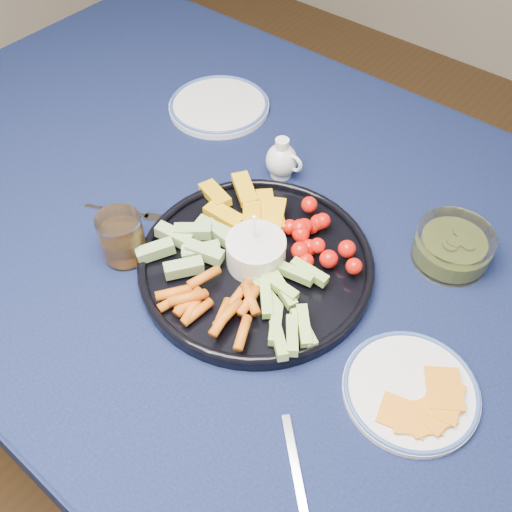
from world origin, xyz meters
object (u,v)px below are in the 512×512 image
Objects in this scene: pickle_bowl at (452,247)px; side_plate_extra at (219,105)px; creamer_pitcher at (282,160)px; cheese_plate at (411,389)px; juice_tumbler at (123,240)px; crudite_platter at (254,260)px; dining_table at (245,245)px.

side_plate_extra is (-0.58, 0.07, -0.02)m from pickle_bowl.
side_plate_extra is at bearing 173.02° from pickle_bowl.
cheese_plate is (0.42, -0.25, -0.03)m from creamer_pitcher.
juice_tumbler is at bearing -69.39° from side_plate_extra.
crudite_platter reaches higher than side_plate_extra.
dining_table is at bearing 163.24° from cheese_plate.
juice_tumbler reaches higher than pickle_bowl.
pickle_bowl is 0.27m from cheese_plate.
cheese_plate is 0.51m from juice_tumbler.
creamer_pitcher is at bearing 116.83° from crudite_platter.
juice_tumbler is (-0.43, -0.34, 0.01)m from pickle_bowl.
creamer_pitcher is at bearing -19.57° from side_plate_extra.
pickle_bowl reaches higher than cheese_plate.
dining_table is 4.27× the size of crudite_platter.
crudite_platter is 0.46m from side_plate_extra.
pickle_bowl is 0.67× the size of cheese_plate.
dining_table is 12.99× the size of pickle_bowl.
dining_table is 18.95× the size of juice_tumbler.
pickle_bowl is (0.24, 0.23, 0.00)m from crudite_platter.
side_plate_extra is (-0.24, 0.08, -0.03)m from creamer_pitcher.
creamer_pitcher is 0.49m from cheese_plate.
cheese_plate is at bearing -26.88° from side_plate_extra.
crudite_platter is at bearing 31.40° from juice_tumbler.
juice_tumbler is 0.44m from side_plate_extra.
pickle_bowl reaches higher than dining_table.
dining_table is 0.44m from cheese_plate.
side_plate_extra is (-0.16, 0.41, -0.03)m from juice_tumbler.
pickle_bowl is 0.59m from side_plate_extra.
dining_table is at bearing 65.54° from juice_tumbler.
crudite_platter reaches higher than juice_tumbler.
creamer_pitcher is 0.43× the size of cheese_plate.
juice_tumbler reaches higher than side_plate_extra.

